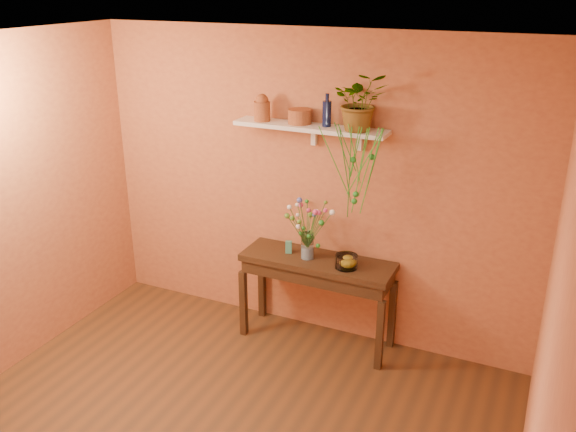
# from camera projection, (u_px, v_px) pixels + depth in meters

# --- Properties ---
(room) EXTENTS (4.04, 4.04, 2.70)m
(room) POSITION_uv_depth(u_px,v_px,m) (179.00, 287.00, 3.63)
(room) COLOR #593519
(room) RESTS_ON ground
(sideboard) EXTENTS (1.33, 0.43, 0.81)m
(sideboard) POSITION_uv_depth(u_px,v_px,m) (317.00, 271.00, 5.30)
(sideboard) COLOR #392818
(sideboard) RESTS_ON ground
(wall_shelf) EXTENTS (1.30, 0.24, 0.19)m
(wall_shelf) POSITION_uv_depth(u_px,v_px,m) (311.00, 128.00, 4.99)
(wall_shelf) COLOR white
(wall_shelf) RESTS_ON room
(terracotta_jug) EXTENTS (0.14, 0.14, 0.23)m
(terracotta_jug) POSITION_uv_depth(u_px,v_px,m) (262.00, 108.00, 5.09)
(terracotta_jug) COLOR #9E562B
(terracotta_jug) RESTS_ON wall_shelf
(terracotta_pot) EXTENTS (0.21, 0.21, 0.12)m
(terracotta_pot) POSITION_uv_depth(u_px,v_px,m) (300.00, 116.00, 5.02)
(terracotta_pot) COLOR #9E562B
(terracotta_pot) RESTS_ON wall_shelf
(blue_bottle) EXTENTS (0.08, 0.08, 0.27)m
(blue_bottle) POSITION_uv_depth(u_px,v_px,m) (327.00, 113.00, 4.91)
(blue_bottle) COLOR #0C1437
(blue_bottle) RESTS_ON wall_shelf
(spider_plant) EXTENTS (0.52, 0.50, 0.46)m
(spider_plant) POSITION_uv_depth(u_px,v_px,m) (360.00, 102.00, 4.72)
(spider_plant) COLOR #247B24
(spider_plant) RESTS_ON wall_shelf
(plant_fronds) EXTENTS (0.49, 0.28, 0.79)m
(plant_fronds) POSITION_uv_depth(u_px,v_px,m) (357.00, 170.00, 4.76)
(plant_fronds) COLOR #247B24
(plant_fronds) RESTS_ON wall_shelf
(glass_vase) EXTENTS (0.11, 0.11, 0.23)m
(glass_vase) POSITION_uv_depth(u_px,v_px,m) (307.00, 248.00, 5.23)
(glass_vase) COLOR white
(glass_vase) RESTS_ON sideboard
(bouquet) EXTENTS (0.43, 0.47, 0.46)m
(bouquet) POSITION_uv_depth(u_px,v_px,m) (309.00, 218.00, 5.11)
(bouquet) COLOR #386B28
(bouquet) RESTS_ON glass_vase
(glass_bowl) EXTENTS (0.19, 0.19, 0.11)m
(glass_bowl) POSITION_uv_depth(u_px,v_px,m) (346.00, 262.00, 5.08)
(glass_bowl) COLOR white
(glass_bowl) RESTS_ON sideboard
(lemon) EXTENTS (0.09, 0.09, 0.09)m
(lemon) POSITION_uv_depth(u_px,v_px,m) (348.00, 262.00, 5.09)
(lemon) COLOR gold
(lemon) RESTS_ON glass_bowl
(carton) EXTENTS (0.07, 0.06, 0.11)m
(carton) POSITION_uv_depth(u_px,v_px,m) (289.00, 247.00, 5.35)
(carton) COLOR teal
(carton) RESTS_ON sideboard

